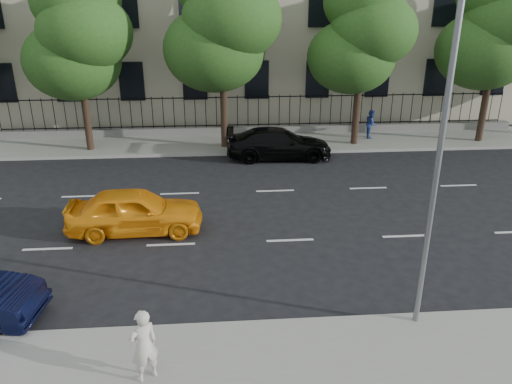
% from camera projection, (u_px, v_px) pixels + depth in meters
% --- Properties ---
extents(ground, '(120.00, 120.00, 0.00)m').
position_uv_depth(ground, '(302.00, 280.00, 14.55)').
color(ground, black).
rests_on(ground, ground).
extents(near_sidewalk, '(60.00, 4.00, 0.15)m').
position_uv_depth(near_sidewalk, '(332.00, 376.00, 10.83)').
color(near_sidewalk, gray).
rests_on(near_sidewalk, ground).
extents(far_sidewalk, '(60.00, 4.00, 0.15)m').
position_uv_depth(far_sidewalk, '(261.00, 142.00, 27.46)').
color(far_sidewalk, gray).
rests_on(far_sidewalk, ground).
extents(lane_markings, '(49.60, 4.62, 0.01)m').
position_uv_depth(lane_markings, '(282.00, 213.00, 18.94)').
color(lane_markings, silver).
rests_on(lane_markings, ground).
extents(iron_fence, '(30.00, 0.50, 2.20)m').
position_uv_depth(iron_fence, '(258.00, 124.00, 28.81)').
color(iron_fence, slate).
rests_on(iron_fence, far_sidewalk).
extents(street_light, '(0.25, 3.32, 8.05)m').
position_uv_depth(street_light, '(433.00, 120.00, 11.16)').
color(street_light, slate).
rests_on(street_light, near_sidewalk).
extents(tree_b, '(5.53, 5.12, 8.97)m').
position_uv_depth(tree_b, '(78.00, 35.00, 24.06)').
color(tree_b, '#382619').
rests_on(tree_b, far_sidewalk).
extents(tree_c, '(5.89, 5.50, 9.80)m').
position_uv_depth(tree_c, '(223.00, 22.00, 24.35)').
color(tree_c, '#382619').
rests_on(tree_c, far_sidewalk).
extents(tree_d, '(5.34, 4.94, 8.84)m').
position_uv_depth(tree_d, '(362.00, 33.00, 25.06)').
color(tree_d, '#382619').
rests_on(tree_d, far_sidewalk).
extents(tree_e, '(5.71, 5.31, 9.46)m').
position_uv_depth(tree_e, '(497.00, 25.00, 25.43)').
color(tree_e, '#382619').
rests_on(tree_e, far_sidewalk).
extents(yellow_taxi, '(4.67, 2.01, 1.57)m').
position_uv_depth(yellow_taxi, '(135.00, 211.00, 17.19)').
color(yellow_taxi, orange).
rests_on(yellow_taxi, ground).
extents(black_sedan, '(5.29, 2.31, 1.51)m').
position_uv_depth(black_sedan, '(279.00, 144.00, 24.85)').
color(black_sedan, black).
rests_on(black_sedan, ground).
extents(woman_near, '(0.74, 0.68, 1.70)m').
position_uv_depth(woman_near, '(144.00, 345.00, 10.37)').
color(woman_near, beige).
rests_on(woman_near, near_sidewalk).
extents(pedestrian_far, '(0.75, 0.87, 1.57)m').
position_uv_depth(pedestrian_far, '(371.00, 124.00, 27.81)').
color(pedestrian_far, navy).
rests_on(pedestrian_far, far_sidewalk).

